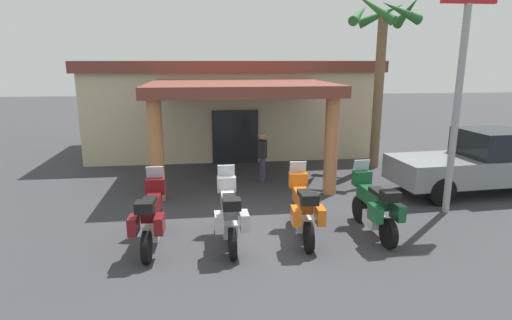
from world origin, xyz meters
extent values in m
plane|color=#38383D|center=(0.00, 0.00, 0.00)|extent=(80.00, 80.00, 0.00)
cube|color=beige|center=(-0.04, 9.43, 1.76)|extent=(11.81, 5.67, 3.52)
cube|color=#1E2328|center=(0.00, 6.63, 1.05)|extent=(1.80, 0.13, 2.10)
cube|color=brown|center=(0.04, 4.33, 3.11)|extent=(6.02, 4.82, 0.35)
cylinder|color=#B27042|center=(-2.50, 2.32, 1.47)|extent=(0.41, 0.41, 2.93)
cylinder|color=#B27042|center=(2.64, 2.41, 1.47)|extent=(0.41, 0.41, 2.93)
cube|color=brown|center=(-0.04, 9.43, 3.74)|extent=(12.21, 6.07, 0.44)
cylinder|color=black|center=(-2.25, -0.06, 0.33)|extent=(0.15, 0.66, 0.66)
cylinder|color=black|center=(-2.28, -1.61, 0.33)|extent=(0.15, 0.66, 0.66)
cube|color=silver|center=(-2.26, -0.86, 0.37)|extent=(0.33, 0.57, 0.32)
cube|color=maroon|center=(-2.26, -0.71, 0.88)|extent=(0.32, 1.16, 0.34)
cube|color=black|center=(-2.27, -1.06, 1.10)|extent=(0.29, 0.60, 0.10)
cube|color=maroon|center=(-2.25, -0.08, 1.15)|extent=(0.44, 0.25, 0.36)
cube|color=#B2BCC6|center=(-2.25, 0.00, 1.43)|extent=(0.40, 0.13, 0.36)
cube|color=maroon|center=(-2.53, -1.46, 0.76)|extent=(0.19, 0.44, 0.36)
cube|color=maroon|center=(-2.01, -1.47, 0.76)|extent=(0.19, 0.44, 0.36)
cube|color=black|center=(-2.28, -1.56, 1.17)|extent=(0.37, 0.33, 0.22)
cylinder|color=black|center=(-0.60, -0.08, 0.33)|extent=(0.16, 0.66, 0.66)
cylinder|color=black|center=(-0.55, -1.63, 0.33)|extent=(0.16, 0.66, 0.66)
cube|color=silver|center=(-0.57, -0.88, 0.37)|extent=(0.34, 0.57, 0.32)
cube|color=#B2B2B7|center=(-0.58, -0.73, 0.88)|extent=(0.34, 1.16, 0.34)
cube|color=black|center=(-0.57, -1.08, 1.10)|extent=(0.30, 0.61, 0.10)
cube|color=#B2B2B7|center=(-0.60, -0.10, 1.15)|extent=(0.45, 0.25, 0.36)
cube|color=#B2BCC6|center=(-0.60, -0.02, 1.43)|extent=(0.40, 0.13, 0.36)
cube|color=#B2B2B7|center=(-0.81, -1.49, 0.76)|extent=(0.19, 0.45, 0.36)
cube|color=#B2B2B7|center=(-0.29, -1.47, 0.76)|extent=(0.19, 0.45, 0.36)
cube|color=black|center=(-0.55, -1.58, 1.17)|extent=(0.37, 0.33, 0.22)
cylinder|color=black|center=(1.15, 0.07, 0.33)|extent=(0.17, 0.67, 0.66)
cylinder|color=black|center=(1.08, -1.48, 0.33)|extent=(0.17, 0.67, 0.66)
cube|color=silver|center=(1.12, -0.73, 0.37)|extent=(0.34, 0.57, 0.32)
cube|color=orange|center=(1.12, -0.58, 0.88)|extent=(0.35, 1.16, 0.34)
cube|color=black|center=(1.11, -0.93, 1.10)|extent=(0.31, 0.61, 0.10)
cube|color=orange|center=(1.15, 0.05, 1.15)|extent=(0.45, 0.26, 0.36)
cube|color=#B2BCC6|center=(1.16, 0.13, 1.43)|extent=(0.40, 0.14, 0.36)
cube|color=orange|center=(0.83, -1.32, 0.76)|extent=(0.20, 0.45, 0.36)
cube|color=orange|center=(1.35, -1.34, 0.76)|extent=(0.20, 0.45, 0.36)
cube|color=black|center=(1.09, -1.43, 1.17)|extent=(0.37, 0.34, 0.22)
cylinder|color=black|center=(2.76, 0.08, 0.33)|extent=(0.18, 0.67, 0.66)
cylinder|color=black|center=(2.85, -1.47, 0.33)|extent=(0.18, 0.67, 0.66)
cube|color=silver|center=(2.81, -0.72, 0.37)|extent=(0.35, 0.58, 0.32)
cube|color=#19512D|center=(2.80, -0.57, 0.88)|extent=(0.37, 1.17, 0.34)
cube|color=black|center=(2.82, -0.92, 1.10)|extent=(0.32, 0.62, 0.10)
cube|color=#19512D|center=(2.76, 0.06, 1.15)|extent=(0.45, 0.27, 0.36)
cube|color=#B2BCC6|center=(2.76, 0.14, 1.43)|extent=(0.41, 0.14, 0.36)
cube|color=#19512D|center=(2.58, -1.34, 0.76)|extent=(0.21, 0.45, 0.36)
cube|color=#19512D|center=(3.10, -1.31, 0.76)|extent=(0.21, 0.45, 0.36)
cube|color=black|center=(2.85, -1.42, 1.17)|extent=(0.38, 0.34, 0.22)
cylinder|color=#3F334C|center=(0.73, 4.00, 0.41)|extent=(0.14, 0.14, 0.82)
cylinder|color=#3F334C|center=(0.77, 3.82, 0.41)|extent=(0.14, 0.14, 0.82)
cylinder|color=#262626|center=(0.75, 3.91, 1.11)|extent=(0.32, 0.32, 0.58)
cylinder|color=#262626|center=(0.70, 4.13, 1.14)|extent=(0.09, 0.09, 0.55)
cylinder|color=#262626|center=(0.80, 3.70, 1.14)|extent=(0.09, 0.09, 0.55)
sphere|color=tan|center=(0.75, 3.91, 1.55)|extent=(0.22, 0.22, 0.22)
cylinder|color=black|center=(8.72, 3.00, 0.40)|extent=(0.82, 0.32, 0.80)
cylinder|color=black|center=(5.33, 2.72, 0.40)|extent=(0.82, 0.32, 0.80)
cylinder|color=black|center=(5.47, 1.02, 0.40)|extent=(0.82, 0.32, 0.80)
cube|color=gray|center=(7.10, 2.01, 0.77)|extent=(5.34, 2.33, 0.75)
cube|color=black|center=(7.60, 2.05, 1.55)|extent=(1.94, 1.89, 0.80)
cylinder|color=brown|center=(5.24, 5.42, 2.72)|extent=(0.35, 0.35, 5.45)
cone|color=#236028|center=(6.09, 5.41, 5.67)|extent=(0.39, 1.70, 1.05)
cone|color=#236028|center=(5.48, 6.24, 5.65)|extent=(1.74, 0.82, 1.01)
cone|color=#236028|center=(4.55, 5.92, 5.65)|extent=(1.29, 1.60, 0.99)
cone|color=#236028|center=(4.64, 4.82, 5.74)|extent=(1.40, 1.40, 1.25)
cone|color=#236028|center=(5.50, 4.61, 5.60)|extent=(1.77, 0.88, 0.83)
cylinder|color=#99999E|center=(5.34, 0.52, 2.67)|extent=(0.18, 0.18, 5.33)
camera|label=1|loc=(-0.92, -9.57, 4.00)|focal=29.33mm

